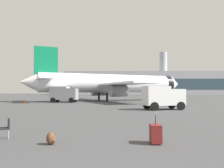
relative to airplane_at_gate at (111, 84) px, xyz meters
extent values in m
cylinder|color=white|center=(0.21, 0.10, 0.04)|extent=(28.88, 15.88, 3.80)
cone|color=white|center=(14.96, 6.80, 0.04)|extent=(3.68, 4.28, 3.61)
cone|color=white|center=(-14.90, -6.77, 0.04)|extent=(4.33, 4.44, 3.42)
cylinder|color=black|center=(12.96, 5.89, 0.04)|extent=(2.88, 4.11, 3.88)
cube|color=white|center=(-4.01, 6.97, -0.26)|extent=(10.99, 16.55, 0.36)
cube|color=white|center=(2.61, -7.60, -0.26)|extent=(10.99, 16.55, 0.36)
cylinder|color=gray|center=(-2.97, 4.69, -1.56)|extent=(3.82, 3.33, 2.20)
cylinder|color=gray|center=(1.58, -5.32, -1.56)|extent=(3.82, 3.33, 2.20)
cube|color=#0C7247|center=(-12.08, -5.49, 3.64)|extent=(4.15, 2.15, 6.40)
cube|color=white|center=(-13.86, -2.78, 0.64)|extent=(4.85, 6.54, 0.24)
cube|color=white|center=(-11.21, -8.61, 0.64)|extent=(4.85, 6.54, 0.24)
cylinder|color=black|center=(11.14, 5.06, -2.76)|extent=(0.36, 0.36, 1.80)
cylinder|color=black|center=(-2.60, 1.45, -2.76)|extent=(0.44, 0.44, 1.80)
cylinder|color=black|center=(-0.61, -2.92, -2.76)|extent=(0.44, 0.44, 1.80)
cube|color=gray|center=(-6.74, -6.94, -2.14)|extent=(1.87, 2.34, 2.04)
cube|color=#1E232D|center=(-6.03, -7.00, -1.66)|extent=(0.26, 1.98, 0.84)
cube|color=gray|center=(-9.13, -6.73, -1.96)|extent=(3.30, 2.47, 2.40)
cylinder|color=black|center=(-6.52, -5.80, -3.21)|extent=(0.92, 0.30, 0.90)
cylinder|color=black|center=(-6.73, -8.10, -3.21)|extent=(0.92, 0.30, 0.90)
cylinder|color=black|center=(-9.87, -5.51, -3.21)|extent=(0.92, 0.30, 0.90)
cylinder|color=black|center=(-10.07, -7.80, -3.21)|extent=(0.92, 0.30, 0.90)
cube|color=white|center=(7.85, -22.70, -2.27)|extent=(2.22, 2.39, 1.78)
cube|color=#1E232D|center=(8.57, -22.51, -1.85)|extent=(0.54, 1.76, 0.74)
cube|color=white|center=(5.72, -23.27, -2.11)|extent=(3.07, 2.61, 2.10)
cylinder|color=black|center=(7.79, -21.63, -3.21)|extent=(0.93, 0.45, 0.90)
cylinder|color=black|center=(8.33, -23.66, -3.21)|extent=(0.93, 0.45, 0.90)
cylinder|color=black|center=(4.82, -22.43, -3.21)|extent=(0.93, 0.45, 0.90)
cylinder|color=black|center=(5.36, -24.46, -3.21)|extent=(0.93, 0.45, 0.90)
cube|color=#F2590C|center=(-7.70, -3.39, -3.64)|extent=(0.44, 0.44, 0.04)
cone|color=#F2590C|center=(-7.70, -3.39, -3.29)|extent=(0.36, 0.36, 0.64)
cylinder|color=white|center=(-7.70, -3.39, -3.26)|extent=(0.23, 0.23, 0.10)
cube|color=#F2590C|center=(9.08, -11.24, -3.64)|extent=(0.44, 0.44, 0.04)
cone|color=#F2590C|center=(9.08, -11.24, -3.30)|extent=(0.36, 0.36, 0.64)
cylinder|color=white|center=(9.08, -11.24, -3.27)|extent=(0.23, 0.23, 0.10)
cube|color=#F2590C|center=(-14.28, -9.77, -3.64)|extent=(0.44, 0.44, 0.04)
cone|color=#F2590C|center=(-14.28, -9.77, -3.22)|extent=(0.36, 0.36, 0.79)
cylinder|color=white|center=(-14.28, -9.77, -3.18)|extent=(0.23, 0.23, 0.10)
cube|color=maroon|center=(2.96, -39.81, -3.27)|extent=(0.42, 0.65, 0.70)
cylinder|color=black|center=(2.96, -39.81, -2.74)|extent=(0.02, 0.02, 0.36)
cylinder|color=black|center=(2.95, -39.59, -3.62)|extent=(0.08, 0.03, 0.08)
cylinder|color=black|center=(2.96, -40.04, -3.62)|extent=(0.08, 0.03, 0.08)
ellipsoid|color=brown|center=(-1.10, -40.06, -3.42)|extent=(0.32, 0.40, 0.48)
ellipsoid|color=brown|center=(-0.96, -40.06, -3.49)|extent=(0.12, 0.28, 0.24)
cube|color=black|center=(-3.44, -39.04, -3.22)|extent=(0.65, 0.65, 0.06)
cube|color=black|center=(-3.26, -38.94, -3.00)|extent=(0.28, 0.44, 0.40)
cylinder|color=#999EA5|center=(-3.18, -39.11, -3.44)|extent=(0.04, 0.04, 0.44)
cylinder|color=#999EA5|center=(-3.37, -38.78, -3.44)|extent=(0.04, 0.04, 0.44)
cube|color=#9EA3AD|center=(20.79, 89.72, 2.97)|extent=(99.65, 20.05, 13.25)
cube|color=#334756|center=(20.79, 79.65, 2.31)|extent=(94.66, 0.10, 5.96)
cylinder|color=#9EA3AD|center=(28.77, 89.72, 15.60)|extent=(4.40, 4.40, 12.00)
camera|label=1|loc=(1.48, -48.96, -1.61)|focal=37.24mm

